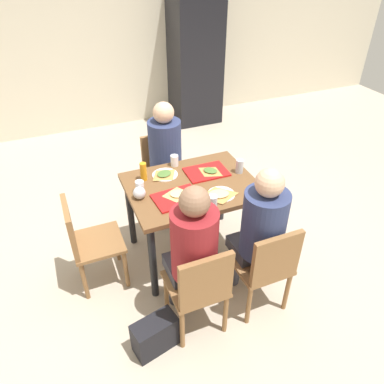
{
  "coord_description": "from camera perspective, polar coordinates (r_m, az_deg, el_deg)",
  "views": [
    {
      "loc": [
        -0.96,
        -2.33,
        2.46
      ],
      "look_at": [
        0.0,
        0.0,
        0.7
      ],
      "focal_mm": 34.05,
      "sensor_mm": 36.0,
      "label": 1
    }
  ],
  "objects": [
    {
      "name": "chair_left_end",
      "position": [
        3.06,
        -16.28,
        -7.07
      ],
      "size": [
        0.4,
        0.4,
        0.83
      ],
      "color": "olive",
      "rests_on": "ground_plane"
    },
    {
      "name": "pizza_slice_d",
      "position": [
        2.89,
        4.21,
        -0.37
      ],
      "size": [
        0.27,
        0.21,
        0.02
      ],
      "color": "#C68C47",
      "rests_on": "paper_plate_near_edge"
    },
    {
      "name": "paper_plate_center",
      "position": [
        3.16,
        -4.25,
        2.72
      ],
      "size": [
        0.22,
        0.22,
        0.01
      ],
      "primitive_type": "cylinder",
      "color": "white",
      "rests_on": "main_table"
    },
    {
      "name": "person_in_brown_jacket",
      "position": [
        2.71,
        10.63,
        -5.5
      ],
      "size": [
        0.32,
        0.42,
        1.24
      ],
      "color": "#383842",
      "rests_on": "ground_plane"
    },
    {
      "name": "main_table",
      "position": [
        3.1,
        0.0,
        -0.49
      ],
      "size": [
        1.07,
        0.82,
        0.77
      ],
      "color": "brown",
      "rests_on": "ground_plane"
    },
    {
      "name": "handbag",
      "position": [
        2.8,
        -5.77,
        -21.36
      ],
      "size": [
        0.35,
        0.23,
        0.28
      ],
      "primitive_type": "cube",
      "rotation": [
        0.0,
        0.0,
        0.22
      ],
      "color": "black",
      "rests_on": "ground_plane"
    },
    {
      "name": "plastic_cup_c",
      "position": [
        2.95,
        -8.18,
        0.83
      ],
      "size": [
        0.07,
        0.07,
        0.1
      ],
      "primitive_type": "cylinder",
      "color": "white",
      "rests_on": "main_table"
    },
    {
      "name": "pizza_slice_b",
      "position": [
        3.17,
        2.89,
        3.32
      ],
      "size": [
        0.21,
        0.22,
        0.02
      ],
      "color": "#C68C47",
      "rests_on": "tray_red_far"
    },
    {
      "name": "plastic_cup_b",
      "position": [
        2.76,
        3.27,
        -1.54
      ],
      "size": [
        0.07,
        0.07,
        0.1
      ],
      "primitive_type": "cylinder",
      "color": "white",
      "rests_on": "main_table"
    },
    {
      "name": "person_far_side",
      "position": [
        3.58,
        -4.02,
        5.99
      ],
      "size": [
        0.32,
        0.42,
        1.24
      ],
      "color": "#383842",
      "rests_on": "ground_plane"
    },
    {
      "name": "plastic_cup_a",
      "position": [
        3.27,
        -2.76,
        4.94
      ],
      "size": [
        0.07,
        0.07,
        0.1
      ],
      "primitive_type": "cylinder",
      "color": "white",
      "rests_on": "main_table"
    },
    {
      "name": "chair_near_right",
      "position": [
        2.79,
        11.59,
        -11.05
      ],
      "size": [
        0.4,
        0.4,
        0.83
      ],
      "color": "olive",
      "rests_on": "ground_plane"
    },
    {
      "name": "foil_bundle",
      "position": [
        2.88,
        -8.26,
        -0.13
      ],
      "size": [
        0.1,
        0.1,
        0.1
      ],
      "primitive_type": "sphere",
      "color": "silver",
      "rests_on": "main_table"
    },
    {
      "name": "tray_red_far",
      "position": [
        3.19,
        2.28,
        3.16
      ],
      "size": [
        0.36,
        0.27,
        0.02
      ],
      "primitive_type": "cube",
      "rotation": [
        0.0,
        0.0,
        -0.02
      ],
      "color": "red",
      "rests_on": "main_table"
    },
    {
      "name": "tray_red_near",
      "position": [
        2.86,
        -2.37,
        -0.94
      ],
      "size": [
        0.38,
        0.29,
        0.02
      ],
      "primitive_type": "cube",
      "rotation": [
        0.0,
        0.0,
        0.08
      ],
      "color": "red",
      "rests_on": "main_table"
    },
    {
      "name": "person_in_red",
      "position": [
        2.51,
        0.05,
        -8.65
      ],
      "size": [
        0.32,
        0.42,
        1.24
      ],
      "color": "#383842",
      "rests_on": "ground_plane"
    },
    {
      "name": "back_wall",
      "position": [
        5.71,
        -13.51,
        23.48
      ],
      "size": [
        10.0,
        0.1,
        2.8
      ],
      "primitive_type": "cube",
      "color": "beige",
      "rests_on": "ground_plane"
    },
    {
      "name": "ground_plane",
      "position": [
        3.53,
        0.0,
        -9.41
      ],
      "size": [
        10.0,
        10.0,
        0.02
      ],
      "primitive_type": "cube",
      "color": "#B7A893"
    },
    {
      "name": "drink_fridge",
      "position": [
        5.82,
        0.5,
        20.0
      ],
      "size": [
        0.7,
        0.6,
        1.9
      ],
      "primitive_type": "cube",
      "color": "black",
      "rests_on": "ground_plane"
    },
    {
      "name": "condiment_bottle",
      "position": [
        3.08,
        -7.62,
        3.19
      ],
      "size": [
        0.06,
        0.06,
        0.16
      ],
      "primitive_type": "cylinder",
      "color": "orange",
      "rests_on": "main_table"
    },
    {
      "name": "pizza_slice_c",
      "position": [
        3.15,
        -4.38,
        2.8
      ],
      "size": [
        0.23,
        0.22,
        0.02
      ],
      "color": "#C68C47",
      "rests_on": "paper_plate_center"
    },
    {
      "name": "soda_can",
      "position": [
        3.19,
        7.45,
        4.03
      ],
      "size": [
        0.07,
        0.07,
        0.12
      ],
      "primitive_type": "cylinder",
      "color": "#B7BCC6",
      "rests_on": "main_table"
    },
    {
      "name": "chair_near_left",
      "position": [
        2.6,
        1.26,
        -14.54
      ],
      "size": [
        0.4,
        0.4,
        0.83
      ],
      "color": "olive",
      "rests_on": "ground_plane"
    },
    {
      "name": "pizza_slice_a",
      "position": [
        2.88,
        -2.21,
        -0.33
      ],
      "size": [
        0.22,
        0.2,
        0.02
      ],
      "color": "#DBAD60",
      "rests_on": "tray_red_near"
    },
    {
      "name": "chair_far_side",
      "position": [
        3.82,
        -4.56,
        3.7
      ],
      "size": [
        0.4,
        0.4,
        0.83
      ],
      "color": "olive",
      "rests_on": "ground_plane"
    },
    {
      "name": "paper_plate_near_edge",
      "position": [
        2.92,
        4.6,
        -0.34
      ],
      "size": [
        0.22,
        0.22,
        0.01
      ],
      "primitive_type": "cylinder",
      "color": "white",
      "rests_on": "main_table"
    }
  ]
}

